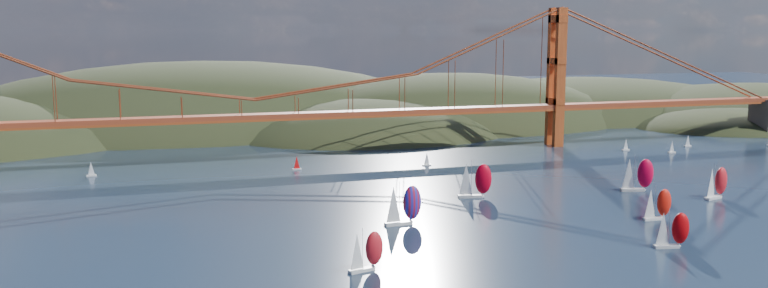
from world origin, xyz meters
TOP-DOWN VIEW (x-y plane):
  - headlands at (44.95, 278.29)m, footprint 725.00×225.00m
  - bridge at (-1.75, 180.00)m, footprint 552.00×12.00m
  - racer_0 at (3.11, 49.22)m, footprint 7.68×4.48m
  - racer_1 at (69.80, 44.62)m, footprint 7.75×4.10m
  - racer_2 at (82.32, 65.85)m, footprint 7.51×3.09m
  - racer_3 at (98.09, 95.70)m, footprint 9.54×5.68m
  - racer_4 at (112.97, 80.77)m, footprint 8.71×5.17m
  - racer_5 at (49.68, 101.87)m, footprint 9.61×5.26m
  - racer_rwb at (21.17, 80.07)m, footprint 9.34×3.90m
  - distant_boat_3 at (-54.22, 166.47)m, footprint 3.00×2.00m
  - distant_boat_4 at (139.92, 159.99)m, footprint 3.00×2.00m
  - distant_boat_5 at (152.94, 149.58)m, footprint 3.00×2.00m
  - distant_boat_6 at (169.75, 161.22)m, footprint 3.00×2.00m
  - distant_boat_8 at (54.72, 152.44)m, footprint 3.00×2.00m
  - distant_boat_9 at (10.47, 157.95)m, footprint 3.00×2.00m

SIDE VIEW (x-z plane):
  - headlands at x=44.95m, z-range -60.46..35.54m
  - distant_boat_3 at x=-54.22m, z-range 0.06..4.76m
  - distant_boat_4 at x=139.92m, z-range 0.06..4.76m
  - distant_boat_5 at x=152.94m, z-range 0.06..4.76m
  - distant_boat_6 at x=169.75m, z-range 0.06..4.76m
  - distant_boat_8 at x=54.72m, z-range 0.06..4.76m
  - distant_boat_9 at x=10.47m, z-range 0.06..4.76m
  - racer_0 at x=3.11m, z-range -0.24..8.37m
  - racer_2 at x=82.32m, z-range -0.24..8.38m
  - racer_1 at x=69.80m, z-range -0.24..8.46m
  - racer_4 at x=112.97m, z-range -0.27..9.49m
  - racer_rwb at x=21.17m, z-range -0.29..10.37m
  - racer_3 at x=98.09m, z-range -0.29..10.40m
  - racer_5 at x=49.68m, z-range -0.30..10.48m
  - bridge at x=-1.75m, z-range 4.73..59.73m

